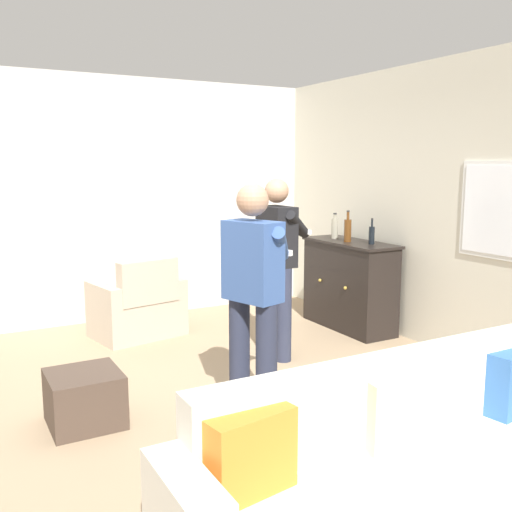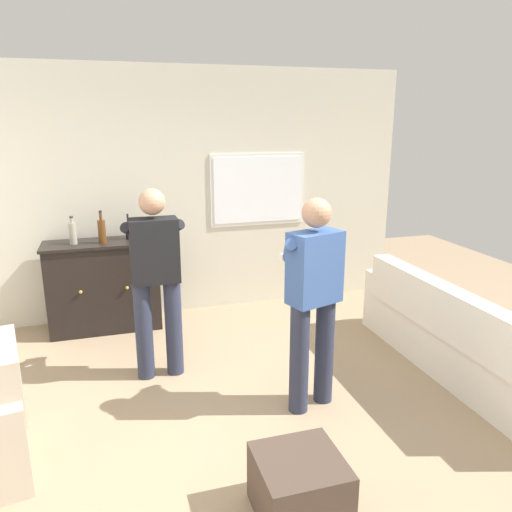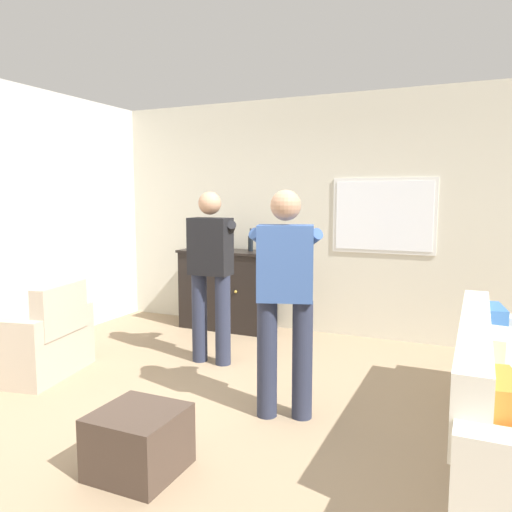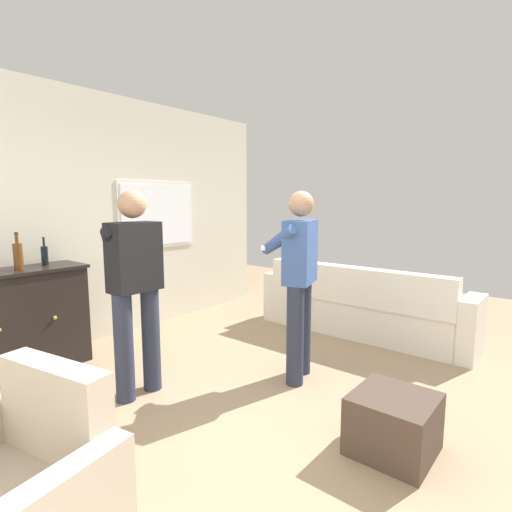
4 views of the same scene
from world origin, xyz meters
name	(u,v)px [view 3 (image 3 of 4)]	position (x,y,z in m)	size (l,w,h in m)	color
ground	(204,415)	(0.00, 0.00, 0.00)	(10.40, 10.40, 0.00)	#9E8466
wall_back_with_window	(316,216)	(0.02, 2.66, 1.40)	(5.20, 0.15, 2.80)	beige
couch	(499,401)	(1.99, 0.31, 0.34)	(0.57, 2.54, 0.85)	silver
armchair	(40,344)	(-1.81, 0.15, 0.29)	(0.79, 0.98, 0.85)	#B2A38E
sideboard_cabinet	(227,289)	(-0.99, 2.30, 0.49)	(1.19, 0.49, 0.98)	black
bottle_wine_green	(251,243)	(-0.69, 2.35, 1.08)	(0.06, 0.06, 0.28)	black
bottle_liquor_amber	(227,240)	(-0.97, 2.24, 1.11)	(0.08, 0.08, 0.34)	#593314
bottle_spirits_clear	(208,240)	(-1.25, 2.28, 1.10)	(0.08, 0.08, 0.29)	gray
ottoman	(139,441)	(0.04, -0.83, 0.19)	(0.49, 0.49, 0.38)	#47382D
person_standing_left	(211,269)	(-0.54, 1.09, 0.94)	(0.56, 0.48, 1.68)	#282D42
person_standing_right	(285,293)	(0.55, 0.24, 0.94)	(0.53, 0.52, 1.68)	#282D42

